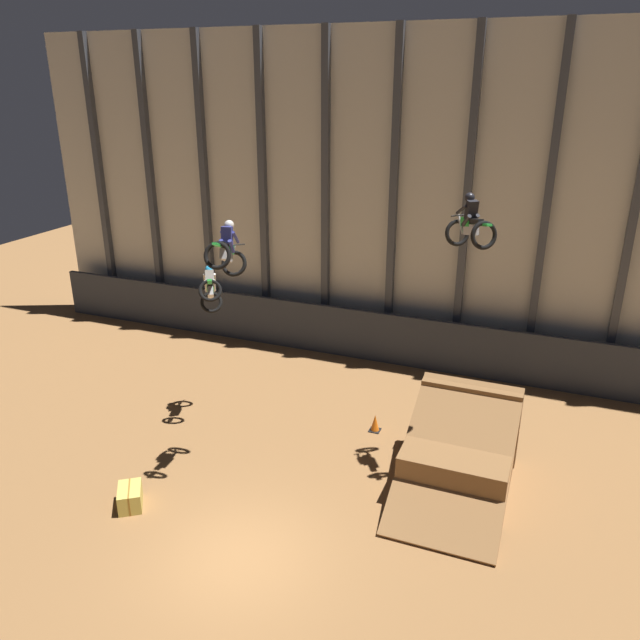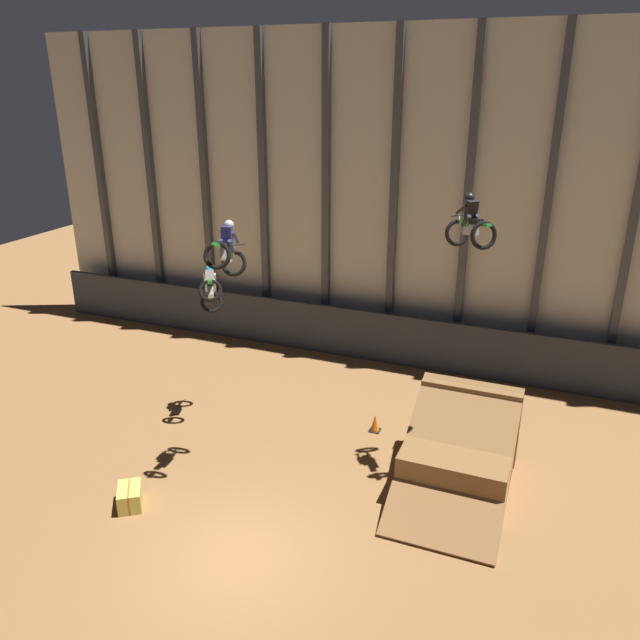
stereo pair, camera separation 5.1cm
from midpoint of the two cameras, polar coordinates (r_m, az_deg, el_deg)
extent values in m
plane|color=olive|center=(16.15, -7.45, -20.74)|extent=(60.00, 60.00, 0.00)
cube|color=beige|center=(24.49, 6.76, 10.62)|extent=(32.00, 0.12, 12.62)
cube|color=#3D424C|center=(30.88, -19.47, 11.77)|extent=(0.28, 0.28, 12.62)
cube|color=#3D424C|center=(29.16, -15.25, 11.73)|extent=(0.28, 0.28, 12.62)
cube|color=#3D424C|center=(27.61, -10.53, 11.61)|extent=(0.28, 0.28, 12.62)
cube|color=#3D424C|center=(26.26, -5.29, 11.39)|extent=(0.28, 0.28, 12.62)
cube|color=#3D424C|center=(25.15, 0.45, 11.04)|extent=(0.28, 0.28, 12.62)
cube|color=#3D424C|center=(24.30, 6.64, 10.54)|extent=(0.28, 0.28, 12.62)
cube|color=#3D424C|center=(23.74, 13.17, 9.88)|extent=(0.28, 0.28, 12.62)
cube|color=#3D424C|center=(23.50, 19.89, 9.07)|extent=(0.28, 0.28, 12.62)
cube|color=#3D424C|center=(23.58, 26.63, 8.13)|extent=(0.28, 0.28, 12.62)
cube|color=#2D333D|center=(25.15, 5.70, -1.61)|extent=(31.36, 0.20, 2.09)
cube|color=brown|center=(18.49, 12.53, -12.29)|extent=(2.86, 3.35, 1.41)
cube|color=brown|center=(19.46, 13.38, -8.92)|extent=(2.92, 0.50, 2.35)
cube|color=olive|center=(17.64, 12.24, -12.24)|extent=(2.92, 4.87, 2.53)
torus|color=black|center=(21.05, -9.97, 1.60)|extent=(0.89, 0.81, 0.66)
torus|color=black|center=(19.71, -10.08, 2.67)|extent=(0.89, 0.81, 0.66)
cube|color=#B7B7BC|center=(20.36, -10.04, 2.48)|extent=(0.46, 0.59, 0.53)
cube|color=green|center=(20.58, -10.06, 2.88)|extent=(0.43, 0.53, 0.45)
cube|color=black|center=(20.21, -10.10, 3.26)|extent=(0.41, 0.53, 0.42)
cube|color=green|center=(19.69, -10.13, 3.47)|extent=(0.29, 0.35, 0.25)
cylinder|color=#B7B7BC|center=(20.95, -10.02, 2.36)|extent=(0.30, 0.45, 0.35)
cylinder|color=black|center=(20.97, -10.06, 3.02)|extent=(0.30, 0.62, 0.04)
cube|color=silver|center=(20.48, -10.13, 3.84)|extent=(0.40, 0.42, 0.53)
sphere|color=#2393CC|center=(20.67, -10.17, 4.60)|extent=(0.41, 0.44, 0.36)
cylinder|color=silver|center=(20.46, -10.42, 3.08)|extent=(0.22, 0.27, 0.43)
cylinder|color=silver|center=(20.46, -9.75, 3.12)|extent=(0.22, 0.27, 0.43)
cylinder|color=silver|center=(20.72, -10.55, 3.67)|extent=(0.26, 0.35, 0.47)
cylinder|color=silver|center=(20.71, -9.67, 3.72)|extent=(0.26, 0.35, 0.47)
torus|color=black|center=(17.44, -7.96, 5.13)|extent=(0.79, 0.53, 0.71)
torus|color=black|center=(16.12, -9.45, 5.82)|extent=(0.79, 0.53, 0.71)
cube|color=#B7B7BC|center=(16.75, -8.70, 5.89)|extent=(0.29, 0.61, 0.47)
cube|color=green|center=(16.94, -8.46, 6.48)|extent=(0.29, 0.53, 0.40)
cube|color=black|center=(16.56, -8.88, 6.77)|extent=(0.27, 0.58, 0.34)
cube|color=green|center=(16.07, -9.49, 6.79)|extent=(0.21, 0.37, 0.20)
cylinder|color=#B7B7BC|center=(17.30, -8.07, 6.00)|extent=(0.14, 0.44, 0.42)
cylinder|color=black|center=(17.30, -8.05, 6.81)|extent=(0.56, 0.41, 0.04)
cube|color=navy|center=(16.79, -8.59, 7.60)|extent=(0.32, 0.28, 0.52)
sphere|color=silver|center=(16.94, -8.40, 8.60)|extent=(0.32, 0.39, 0.34)
cylinder|color=navy|center=(16.85, -8.99, 6.70)|extent=(0.17, 0.33, 0.42)
cylinder|color=navy|center=(16.77, -8.21, 6.68)|extent=(0.17, 0.33, 0.42)
cylinder|color=navy|center=(17.07, -8.85, 7.53)|extent=(0.16, 0.44, 0.42)
cylinder|color=navy|center=(16.97, -7.82, 7.50)|extent=(0.16, 0.44, 0.42)
torus|color=black|center=(17.51, 12.37, 7.79)|extent=(0.73, 0.63, 0.74)
torus|color=black|center=(16.28, 14.66, 7.50)|extent=(0.73, 0.63, 0.74)
cube|color=#B7B7BC|center=(16.84, 13.56, 8.05)|extent=(0.48, 0.56, 0.37)
cube|color=green|center=(16.98, 13.28, 8.75)|extent=(0.45, 0.50, 0.31)
cube|color=black|center=(16.63, 13.94, 8.76)|extent=(0.47, 0.55, 0.22)
cube|color=green|center=(16.18, 14.84, 8.40)|extent=(0.33, 0.38, 0.12)
cylinder|color=#B7B7BC|center=(17.34, 12.64, 8.55)|extent=(0.25, 0.31, 0.50)
cylinder|color=black|center=(17.29, 12.70, 9.33)|extent=(0.47, 0.51, 0.04)
cube|color=black|center=(16.79, 13.60, 9.75)|extent=(0.37, 0.37, 0.52)
sphere|color=black|center=(16.87, 13.44, 10.84)|extent=(0.39, 0.40, 0.30)
cylinder|color=black|center=(16.80, 13.14, 8.86)|extent=(0.31, 0.36, 0.38)
cylinder|color=black|center=(16.91, 13.87, 8.88)|extent=(0.31, 0.36, 0.38)
cylinder|color=black|center=(16.93, 12.73, 9.83)|extent=(0.36, 0.44, 0.33)
cylinder|color=black|center=(17.08, 13.69, 9.85)|extent=(0.36, 0.44, 0.33)
cube|color=black|center=(20.77, 4.96, -10.00)|extent=(0.36, 0.36, 0.03)
cone|color=orange|center=(20.62, 4.98, -9.31)|extent=(0.28, 0.28, 0.55)
cube|color=#CCB751|center=(18.10, -17.05, -15.22)|extent=(1.01, 1.08, 0.56)
cube|color=#996623|center=(18.10, -17.05, -15.22)|extent=(0.55, 0.77, 0.57)
camera|label=1|loc=(0.03, -90.08, -0.03)|focal=35.00mm
camera|label=2|loc=(0.03, 89.92, 0.03)|focal=35.00mm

